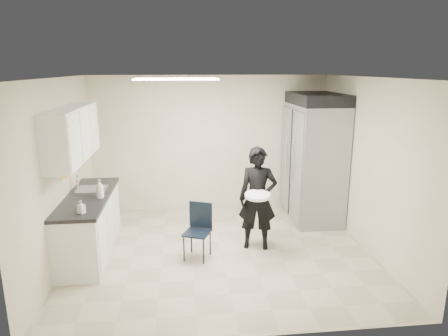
{
  "coord_description": "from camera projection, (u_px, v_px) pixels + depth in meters",
  "views": [
    {
      "loc": [
        -0.55,
        -5.55,
        2.73
      ],
      "look_at": [
        0.07,
        0.2,
        1.27
      ],
      "focal_mm": 32.0,
      "sensor_mm": 36.0,
      "label": 1
    }
  ],
  "objects": [
    {
      "name": "faucet",
      "position": [
        78.0,
        184.0,
        6.04
      ],
      "size": [
        0.02,
        0.02,
        0.24
      ],
      "primitive_type": "cylinder",
      "color": "silver",
      "rests_on": "countertop"
    },
    {
      "name": "towel_dispenser",
      "position": [
        87.0,
        135.0,
        6.76
      ],
      "size": [
        0.22,
        0.3,
        0.35
      ],
      "primitive_type": "cube",
      "color": "black",
      "rests_on": "left_wall"
    },
    {
      "name": "bucket_lid",
      "position": [
        258.0,
        195.0,
        5.8
      ],
      "size": [
        0.44,
        0.44,
        0.05
      ],
      "primitive_type": "cylinder",
      "rotation": [
        0.0,
        0.0,
        -0.21
      ],
      "color": "silver",
      "rests_on": "man_tuxedo"
    },
    {
      "name": "floor",
      "position": [
        221.0,
        252.0,
        6.08
      ],
      "size": [
        4.5,
        4.5,
        0.0
      ],
      "primitive_type": "plane",
      "color": "#B4A78D",
      "rests_on": "ground"
    },
    {
      "name": "folding_chair",
      "position": [
        197.0,
        233.0,
        5.8
      ],
      "size": [
        0.46,
        0.46,
        0.79
      ],
      "primitive_type": "cube",
      "rotation": [
        0.0,
        0.0,
        -0.4
      ],
      "color": "black",
      "rests_on": "floor"
    },
    {
      "name": "soap_bottle_b",
      "position": [
        81.0,
        207.0,
        5.12
      ],
      "size": [
        0.11,
        0.11,
        0.17
      ],
      "primitive_type": "imported",
      "rotation": [
        0.0,
        0.0,
        -0.55
      ],
      "color": "#B5B3BF",
      "rests_on": "countertop"
    },
    {
      "name": "fridge_compressor",
      "position": [
        317.0,
        99.0,
        6.96
      ],
      "size": [
        0.8,
        1.35,
        0.2
      ],
      "primitive_type": "cube",
      "color": "black",
      "rests_on": "commercial_fridge"
    },
    {
      "name": "sink",
      "position": [
        92.0,
        193.0,
        6.1
      ],
      "size": [
        0.42,
        0.4,
        0.14
      ],
      "primitive_type": "cube",
      "color": "gray",
      "rests_on": "countertop"
    },
    {
      "name": "ceiling",
      "position": [
        220.0,
        78.0,
        5.44
      ],
      "size": [
        4.5,
        4.5,
        0.0
      ],
      "primitive_type": "plane",
      "rotation": [
        3.14,
        0.0,
        0.0
      ],
      "color": "silver",
      "rests_on": "back_wall"
    },
    {
      "name": "soap_bottle_a",
      "position": [
        100.0,
        189.0,
        5.69
      ],
      "size": [
        0.15,
        0.15,
        0.28
      ],
      "primitive_type": "imported",
      "rotation": [
        0.0,
        0.0,
        0.65
      ],
      "color": "white",
      "rests_on": "countertop"
    },
    {
      "name": "commercial_fridge",
      "position": [
        314.0,
        163.0,
        7.24
      ],
      "size": [
        0.8,
        1.35,
        2.1
      ],
      "primitive_type": "cube",
      "color": "gray",
      "rests_on": "floor"
    },
    {
      "name": "man_tuxedo",
      "position": [
        258.0,
        199.0,
        6.07
      ],
      "size": [
        0.65,
        0.5,
        1.59
      ],
      "primitive_type": "imported",
      "rotation": [
        0.0,
        0.0,
        -0.21
      ],
      "color": "black",
      "rests_on": "floor"
    },
    {
      "name": "back_wall",
      "position": [
        210.0,
        144.0,
        7.69
      ],
      "size": [
        4.5,
        0.0,
        4.5
      ],
      "primitive_type": "plane",
      "rotation": [
        1.57,
        0.0,
        0.0
      ],
      "color": "beige",
      "rests_on": "floor"
    },
    {
      "name": "countertop",
      "position": [
        87.0,
        197.0,
        5.85
      ],
      "size": [
        0.64,
        1.95,
        0.05
      ],
      "primitive_type": "cube",
      "color": "black",
      "rests_on": "lower_counter"
    },
    {
      "name": "notice_sticker_right",
      "position": [
        66.0,
        177.0,
        5.84
      ],
      "size": [
        0.0,
        0.12,
        0.07
      ],
      "primitive_type": "cube",
      "color": "yellow",
      "rests_on": "left_wall"
    },
    {
      "name": "lower_counter",
      "position": [
        90.0,
        226.0,
        5.96
      ],
      "size": [
        0.6,
        1.9,
        0.86
      ],
      "primitive_type": "cube",
      "color": "silver",
      "rests_on": "floor"
    },
    {
      "name": "left_wall",
      "position": [
        59.0,
        174.0,
        5.53
      ],
      "size": [
        0.0,
        4.0,
        4.0
      ],
      "primitive_type": "plane",
      "rotation": [
        1.57,
        0.0,
        1.57
      ],
      "color": "beige",
      "rests_on": "floor"
    },
    {
      "name": "upper_cabinets",
      "position": [
        72.0,
        134.0,
        5.61
      ],
      "size": [
        0.35,
        1.8,
        0.75
      ],
      "primitive_type": "cube",
      "color": "silver",
      "rests_on": "left_wall"
    },
    {
      "name": "right_wall",
      "position": [
        369.0,
        166.0,
        6.0
      ],
      "size": [
        0.0,
        4.0,
        4.0
      ],
      "primitive_type": "plane",
      "rotation": [
        1.57,
        0.0,
        -1.57
      ],
      "color": "beige",
      "rests_on": "floor"
    },
    {
      "name": "ceiling_panel",
      "position": [
        176.0,
        79.0,
        5.77
      ],
      "size": [
        1.2,
        0.6,
        0.02
      ],
      "primitive_type": "cube",
      "color": "white",
      "rests_on": "ceiling"
    },
    {
      "name": "notice_sticker_left",
      "position": [
        62.0,
        178.0,
        5.64
      ],
      "size": [
        0.0,
        0.12,
        0.07
      ],
      "primitive_type": "cube",
      "color": "yellow",
      "rests_on": "left_wall"
    }
  ]
}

